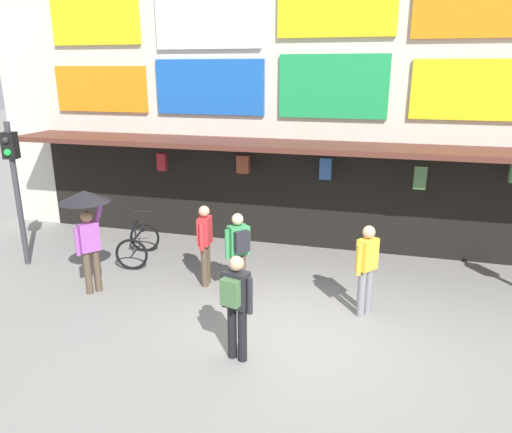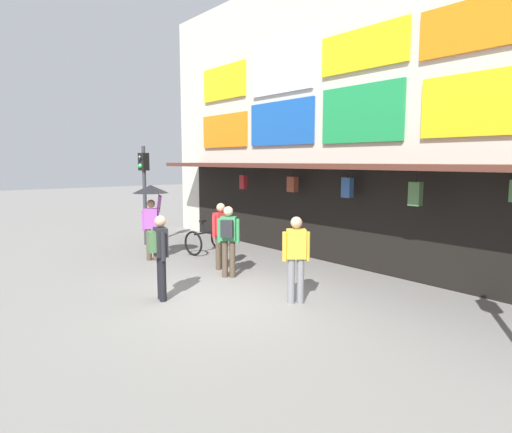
{
  "view_description": "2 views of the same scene",
  "coord_description": "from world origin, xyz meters",
  "px_view_note": "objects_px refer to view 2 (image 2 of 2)",
  "views": [
    {
      "loc": [
        1.25,
        -7.18,
        4.23
      ],
      "look_at": [
        -1.17,
        1.68,
        1.4
      ],
      "focal_mm": 33.5,
      "sensor_mm": 36.0,
      "label": 1
    },
    {
      "loc": [
        7.22,
        -5.03,
        2.72
      ],
      "look_at": [
        -0.93,
        1.42,
        1.44
      ],
      "focal_mm": 31.64,
      "sensor_mm": 36.0,
      "label": 2
    }
  ],
  "objects_px": {
    "traffic_light_near": "(144,179)",
    "pedestrian_in_white": "(228,236)",
    "pedestrian_in_purple": "(221,232)",
    "pedestrian_in_green": "(296,255)",
    "bicycle_parked": "(207,240)",
    "pedestrian_in_yellow": "(160,251)",
    "pedestrian_with_umbrella": "(151,201)"
  },
  "relations": [
    {
      "from": "traffic_light_near",
      "to": "pedestrian_in_white",
      "type": "distance_m",
      "value": 5.27
    },
    {
      "from": "pedestrian_in_purple",
      "to": "pedestrian_in_green",
      "type": "bearing_deg",
      "value": -7.67
    },
    {
      "from": "bicycle_parked",
      "to": "pedestrian_in_purple",
      "type": "distance_m",
      "value": 2.2
    },
    {
      "from": "pedestrian_in_white",
      "to": "pedestrian_in_purple",
      "type": "xyz_separation_m",
      "value": [
        -0.81,
        0.34,
        -0.04
      ]
    },
    {
      "from": "pedestrian_in_green",
      "to": "bicycle_parked",
      "type": "bearing_deg",
      "value": 166.44
    },
    {
      "from": "pedestrian_in_white",
      "to": "pedestrian_in_purple",
      "type": "height_order",
      "value": "same"
    },
    {
      "from": "pedestrian_in_green",
      "to": "pedestrian_in_yellow",
      "type": "bearing_deg",
      "value": -132.41
    },
    {
      "from": "bicycle_parked",
      "to": "pedestrian_in_white",
      "type": "relative_size",
      "value": 0.77
    },
    {
      "from": "bicycle_parked",
      "to": "pedestrian_in_green",
      "type": "relative_size",
      "value": 0.77
    },
    {
      "from": "traffic_light_near",
      "to": "pedestrian_in_purple",
      "type": "xyz_separation_m",
      "value": [
        4.33,
        0.06,
        -1.19
      ]
    },
    {
      "from": "bicycle_parked",
      "to": "pedestrian_in_green",
      "type": "xyz_separation_m",
      "value": [
        5.16,
        -1.24,
        0.55
      ]
    },
    {
      "from": "pedestrian_in_purple",
      "to": "bicycle_parked",
      "type": "bearing_deg",
      "value": 157.52
    },
    {
      "from": "pedestrian_in_green",
      "to": "pedestrian_in_yellow",
      "type": "xyz_separation_m",
      "value": [
        -1.78,
        -1.95,
        0.04
      ]
    },
    {
      "from": "traffic_light_near",
      "to": "pedestrian_in_white",
      "type": "xyz_separation_m",
      "value": [
        5.14,
        -0.28,
        -1.16
      ]
    },
    {
      "from": "pedestrian_in_yellow",
      "to": "pedestrian_in_purple",
      "type": "bearing_deg",
      "value": 120.55
    },
    {
      "from": "traffic_light_near",
      "to": "pedestrian_in_green",
      "type": "bearing_deg",
      "value": -2.81
    },
    {
      "from": "bicycle_parked",
      "to": "pedestrian_in_white",
      "type": "height_order",
      "value": "pedestrian_in_white"
    },
    {
      "from": "pedestrian_in_white",
      "to": "pedestrian_in_green",
      "type": "bearing_deg",
      "value": -2.09
    },
    {
      "from": "pedestrian_with_umbrella",
      "to": "pedestrian_in_white",
      "type": "height_order",
      "value": "pedestrian_with_umbrella"
    },
    {
      "from": "pedestrian_with_umbrella",
      "to": "pedestrian_in_green",
      "type": "xyz_separation_m",
      "value": [
        5.21,
        0.5,
        -0.69
      ]
    },
    {
      "from": "pedestrian_with_umbrella",
      "to": "pedestrian_in_white",
      "type": "bearing_deg",
      "value": 11.66
    },
    {
      "from": "pedestrian_in_yellow",
      "to": "pedestrian_in_purple",
      "type": "xyz_separation_m",
      "value": [
        -1.41,
        2.38,
        -0.04
      ]
    },
    {
      "from": "traffic_light_near",
      "to": "pedestrian_in_purple",
      "type": "height_order",
      "value": "traffic_light_near"
    },
    {
      "from": "traffic_light_near",
      "to": "pedestrian_with_umbrella",
      "type": "xyz_separation_m",
      "value": [
        2.31,
        -0.87,
        -0.5
      ]
    },
    {
      "from": "pedestrian_in_purple",
      "to": "pedestrian_with_umbrella",
      "type": "bearing_deg",
      "value": -155.37
    },
    {
      "from": "bicycle_parked",
      "to": "pedestrian_in_purple",
      "type": "bearing_deg",
      "value": -22.48
    },
    {
      "from": "traffic_light_near",
      "to": "pedestrian_in_yellow",
      "type": "bearing_deg",
      "value": -22.06
    },
    {
      "from": "traffic_light_near",
      "to": "bicycle_parked",
      "type": "height_order",
      "value": "traffic_light_near"
    },
    {
      "from": "pedestrian_in_green",
      "to": "pedestrian_in_white",
      "type": "xyz_separation_m",
      "value": [
        -2.38,
        0.09,
        0.04
      ]
    },
    {
      "from": "bicycle_parked",
      "to": "pedestrian_in_yellow",
      "type": "distance_m",
      "value": 4.69
    },
    {
      "from": "pedestrian_with_umbrella",
      "to": "pedestrian_in_yellow",
      "type": "distance_m",
      "value": 3.78
    },
    {
      "from": "traffic_light_near",
      "to": "pedestrian_in_green",
      "type": "height_order",
      "value": "traffic_light_near"
    }
  ]
}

